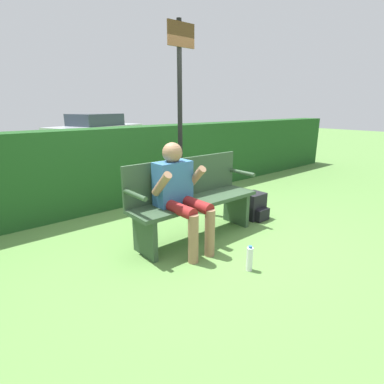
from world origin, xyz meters
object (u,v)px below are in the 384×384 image
water_bottle (250,259)px  parked_car (96,129)px  person_seated (179,190)px  backpack (254,207)px  park_bench (192,198)px  signpost (180,105)px

water_bottle → parked_car: size_ratio=0.06×
parked_car → water_bottle: bearing=-125.6°
person_seated → water_bottle: person_seated is taller
backpack → parked_car: 10.81m
person_seated → parked_car: parked_car is taller
backpack → water_bottle: size_ratio=1.43×
backpack → parked_car: parked_car is taller
park_bench → water_bottle: 1.08m
park_bench → water_bottle: size_ratio=6.47×
person_seated → water_bottle: 1.05m
backpack → water_bottle: backpack is taller
park_bench → signpost: size_ratio=0.63×
park_bench → signpost: (0.50, 0.86, 1.10)m
park_bench → backpack: park_bench is taller
person_seated → backpack: 1.49m
person_seated → water_bottle: (0.21, -0.86, -0.56)m
person_seated → parked_car: (3.54, 10.62, -0.08)m
backpack → water_bottle: 1.50m
person_seated → signpost: size_ratio=0.44×
parked_car → backpack: bearing=-120.8°
park_bench → person_seated: person_seated is taller
person_seated → signpost: (0.81, 1.01, 0.91)m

